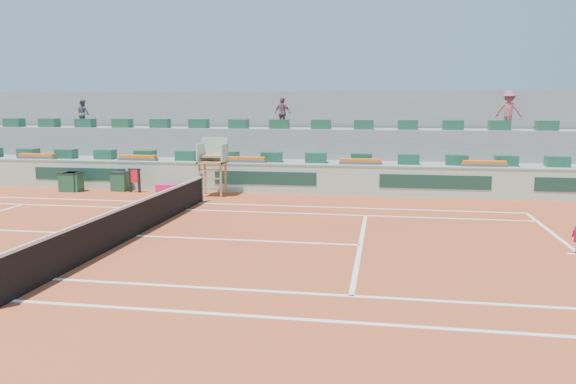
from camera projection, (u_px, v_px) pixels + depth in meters
The scene contains 19 objects.
ground at pixel (136, 236), 16.09m from camera, with size 90.00×90.00×0.00m, color #A23E1F.
seating_tier_lower at pixel (234, 172), 26.42m from camera, with size 36.00×4.00×1.20m, color gray.
seating_tier_upper at pixel (242, 154), 27.87m from camera, with size 36.00×2.40×2.60m, color gray.
stadium_back_wall at pixel (250, 134), 29.29m from camera, with size 36.00×0.40×4.40m, color gray.
player_bag at pixel (166, 189), 23.89m from camera, with size 0.84×0.37×0.37m, color #DB1C5F.
spectator_left at pixel (83, 113), 28.54m from camera, with size 0.68×0.53×1.39m, color #51515E.
spectator_mid at pixel (283, 113), 26.73m from camera, with size 0.87×0.36×1.48m, color #714B55.
spectator_right at pixel (509, 111), 24.79m from camera, with size 1.13×0.65×1.74m, color #954A59.
court_lines at pixel (136, 236), 16.09m from camera, with size 23.89×11.09×0.01m.
tennis_net at pixel (135, 218), 16.01m from camera, with size 0.10×11.97×1.10m.
advertising_hoarding at pixel (221, 177), 24.27m from camera, with size 36.00×0.34×1.26m.
umpire_chair at pixel (213, 158), 23.15m from camera, with size 1.10×0.90×2.40m.
seat_row_lower at pixel (228, 156), 25.42m from camera, with size 32.90×0.60×0.44m.
seat_row_upper at pixel (239, 124), 27.05m from camera, with size 32.90×0.60×0.44m.
flower_planters at pixel (191, 159), 24.90m from camera, with size 26.80×0.36×0.28m.
drink_cooler_a at pixel (120, 181), 24.48m from camera, with size 0.68×0.59×0.84m.
drink_cooler_b at pixel (73, 182), 24.35m from camera, with size 0.71×0.61×0.84m.
drink_cooler_c at pixel (70, 182), 24.37m from camera, with size 0.78×0.68×0.84m.
towel_rack at pixel (135, 178), 24.05m from camera, with size 0.56×0.09×1.03m.
Camera 1 is at (6.96, -14.74, 3.71)m, focal length 35.00 mm.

